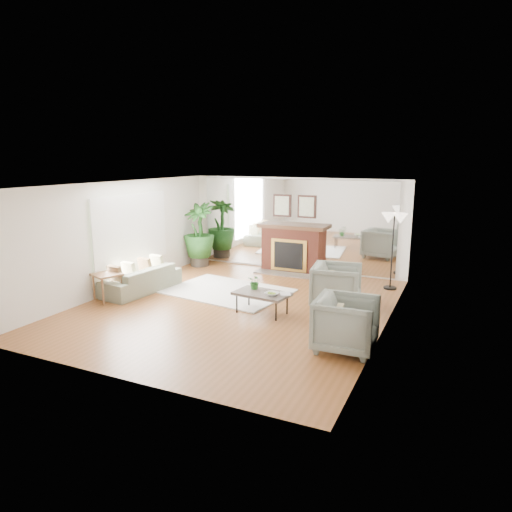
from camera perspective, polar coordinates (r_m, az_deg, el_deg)
The scene contains 18 objects.
ground at distance 9.51m, azimuth -2.54°, elevation -6.27°, with size 7.00×7.00×0.00m, color brown.
wall_left at distance 10.88m, azimuth -16.75°, elevation 2.36°, with size 0.02×7.00×2.50m, color silver.
wall_right at distance 8.28m, azimuth 16.08°, elevation -0.57°, with size 0.02×7.00×2.50m, color silver.
wall_back at distance 12.35m, azimuth 4.86°, elevation 3.95°, with size 6.00×0.02×2.50m, color silver.
mirror_panel at distance 12.33m, azimuth 4.83°, elevation 3.94°, with size 5.40×0.04×2.40m, color silver.
window_panel at distance 11.14m, azimuth -15.31°, elevation 3.18°, with size 0.04×2.40×1.50m, color #B2E09E.
fireplace at distance 12.24m, azimuth 4.44°, elevation 1.08°, with size 1.85×0.83×2.05m.
area_rug at distance 10.51m, azimuth -3.67°, elevation -4.40°, with size 2.68×1.92×0.03m, color white.
coffee_table at distance 8.97m, azimuth 0.74°, elevation -4.80°, with size 1.13×0.75×0.43m.
sofa at distance 10.77m, azimuth -14.12°, elevation -2.85°, with size 1.96×0.76×0.57m, color gray.
armchair_back at distance 9.52m, azimuth 10.04°, elevation -3.65°, with size 0.95×0.98×0.89m, color gray.
armchair_front at distance 7.43m, azimuth 11.23°, elevation -8.32°, with size 0.93×0.96×0.87m, color gray.
side_table at distance 10.21m, azimuth -18.12°, elevation -2.62°, with size 0.68×0.68×0.61m.
potted_ficus at distance 12.92m, azimuth -7.14°, elevation 2.94°, with size 0.93×0.93×1.79m.
floor_lamp at distance 10.87m, azimuth 16.87°, elevation 3.81°, with size 0.58×0.32×1.79m.
tabletop_plant at distance 9.13m, azimuth -0.12°, elevation -3.25°, with size 0.28×0.24×0.31m, color #296324.
fruit_bowl at distance 8.75m, azimuth 1.99°, elevation -4.76°, with size 0.26×0.26×0.07m, color brown.
book at distance 8.84m, azimuth 3.05°, elevation -4.76°, with size 0.20×0.27×0.02m, color brown.
Camera 1 is at (4.16, -8.01, 3.01)m, focal length 32.00 mm.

